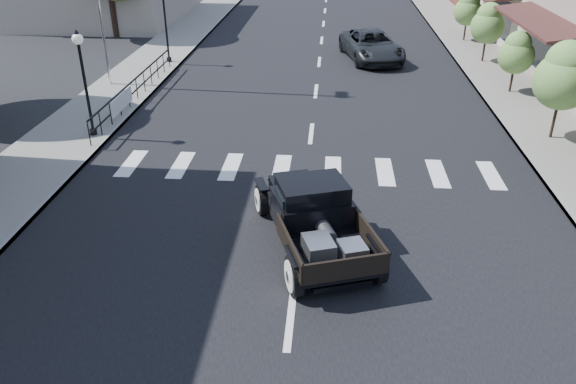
{
  "coord_description": "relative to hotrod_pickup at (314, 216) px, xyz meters",
  "views": [
    {
      "loc": [
        0.64,
        -11.79,
        7.48
      ],
      "look_at": [
        -0.33,
        0.56,
        1.0
      ],
      "focal_mm": 35.0,
      "sensor_mm": 36.0,
      "label": 1
    }
  ],
  "objects": [
    {
      "name": "second_car",
      "position": [
        2.31,
        18.01,
        -0.1
      ],
      "size": [
        3.55,
        5.7,
        1.47
      ],
      "primitive_type": "imported",
      "rotation": [
        0.0,
        0.0,
        0.22
      ],
      "color": "black",
      "rests_on": "ground"
    },
    {
      "name": "ground",
      "position": [
        -0.36,
        0.31,
        -0.84
      ],
      "size": [
        120.0,
        120.0,
        0.0
      ],
      "primitive_type": "plane",
      "color": "black",
      "rests_on": "ground"
    },
    {
      "name": "sidewalk_right",
      "position": [
        8.14,
        15.31,
        -0.76
      ],
      "size": [
        3.0,
        80.0,
        0.15
      ],
      "primitive_type": "cube",
      "color": "gray",
      "rests_on": "ground"
    },
    {
      "name": "road",
      "position": [
        -0.36,
        15.31,
        -0.83
      ],
      "size": [
        14.0,
        80.0,
        0.02
      ],
      "primitive_type": "cube",
      "color": "black",
      "rests_on": "ground"
    },
    {
      "name": "small_tree_e",
      "position": [
        7.94,
        22.43,
        0.61
      ],
      "size": [
        1.56,
        1.56,
        2.61
      ],
      "primitive_type": null,
      "color": "#5A843C",
      "rests_on": "sidewalk_right"
    },
    {
      "name": "small_tree_d",
      "position": [
        7.94,
        17.67,
        0.7
      ],
      "size": [
        1.66,
        1.66,
        2.77
      ],
      "primitive_type": null,
      "color": "#5A843C",
      "rests_on": "sidewalk_right"
    },
    {
      "name": "hotrod_pickup",
      "position": [
        0.0,
        0.0,
        0.0
      ],
      "size": [
        3.68,
        5.3,
        1.68
      ],
      "primitive_type": null,
      "rotation": [
        0.0,
        0.0,
        0.33
      ],
      "color": "black",
      "rests_on": "ground"
    },
    {
      "name": "railing",
      "position": [
        -7.66,
        10.31,
        -0.19
      ],
      "size": [
        0.08,
        10.0,
        1.0
      ],
      "primitive_type": null,
      "color": "black",
      "rests_on": "sidewalk_left"
    },
    {
      "name": "small_tree_c",
      "position": [
        7.94,
        12.52,
        0.54
      ],
      "size": [
        1.47,
        1.47,
        2.46
      ],
      "primitive_type": null,
      "color": "#5A843C",
      "rests_on": "sidewalk_right"
    },
    {
      "name": "sidewalk_left",
      "position": [
        -8.86,
        15.31,
        -0.76
      ],
      "size": [
        3.0,
        80.0,
        0.15
      ],
      "primitive_type": "cube",
      "color": "gray",
      "rests_on": "ground"
    },
    {
      "name": "small_tree_b",
      "position": [
        7.94,
        7.3,
        0.91
      ],
      "size": [
        1.92,
        1.92,
        3.2
      ],
      "primitive_type": null,
      "color": "#5A843C",
      "rests_on": "sidewalk_right"
    },
    {
      "name": "lamp_post_b",
      "position": [
        -7.96,
        6.31,
        1.12
      ],
      "size": [
        0.36,
        0.36,
        3.61
      ],
      "primitive_type": null,
      "color": "black",
      "rests_on": "sidewalk_left"
    },
    {
      "name": "road_markings",
      "position": [
        -0.36,
        10.31,
        -0.84
      ],
      "size": [
        12.0,
        60.0,
        0.06
      ],
      "primitive_type": null,
      "color": "silver",
      "rests_on": "ground"
    },
    {
      "name": "banner",
      "position": [
        -7.58,
        8.31,
        -0.39
      ],
      "size": [
        0.04,
        2.2,
        0.6
      ],
      "primitive_type": null,
      "color": "silver",
      "rests_on": "sidewalk_left"
    },
    {
      "name": "lamp_post_c",
      "position": [
        -7.96,
        16.31,
        1.12
      ],
      "size": [
        0.36,
        0.36,
        3.61
      ],
      "primitive_type": null,
      "color": "black",
      "rests_on": "sidewalk_left"
    }
  ]
}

